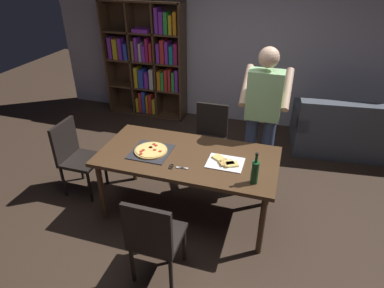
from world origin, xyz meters
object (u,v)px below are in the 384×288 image
Objects in this scene: chair_far_side at (210,134)px; person_serving_pizza at (263,113)px; chair_near_camera at (154,236)px; dining_table at (188,161)px; pepperoni_pizza_on_tray at (151,151)px; kitchen_scissors at (175,167)px; wine_bottle at (255,172)px; bookshelf at (149,61)px; couch at (354,133)px; chair_left_end at (75,153)px.

person_serving_pizza is (0.66, -0.22, 0.49)m from chair_far_side.
dining_table is at bearing 90.00° from chair_near_camera.
pepperoni_pizza_on_tray is 0.39m from kitchen_scissors.
chair_near_camera is 1.05m from wine_bottle.
pepperoni_pizza_on_tray reaches higher than kitchen_scissors.
bookshelf is 3.44m from wine_bottle.
bookshelf reaches higher than chair_far_side.
couch is (1.91, 2.93, -0.21)m from chair_near_camera.
chair_left_end is at bearing -146.32° from chair_far_side.
chair_left_end is at bearing 180.00° from dining_table.
person_serving_pizza is (0.66, 0.72, 0.32)m from dining_table.
couch is 9.11× the size of kitchen_scissors.
pepperoni_pizza_on_tray is (1.03, -0.06, 0.25)m from chair_left_end.
chair_far_side is at bearing -151.31° from couch.
wine_bottle reaches higher than couch.
chair_left_end is 0.51× the size of person_serving_pizza.
chair_far_side is 2.18m from couch.
pepperoni_pizza_on_tray is 1.28× the size of wine_bottle.
chair_far_side is 0.51× the size of couch.
chair_far_side is at bearing 68.82° from pepperoni_pizza_on_tray.
dining_table is at bearing 0.00° from chair_left_end.
couch is at bearing 28.69° from chair_far_side.
couch is 3.47m from bookshelf.
pepperoni_pizza_on_tray is (-1.05, -0.78, -0.23)m from person_serving_pizza.
kitchen_scissors is (0.34, -0.20, -0.01)m from pepperoni_pizza_on_tray.
person_serving_pizza is (2.08, 0.72, 0.49)m from chair_left_end.
bookshelf is at bearing 135.81° from chair_far_side.
chair_left_end is 0.51× the size of couch.
pepperoni_pizza_on_tray reaches higher than dining_table.
bookshelf reaches higher than chair_left_end.
chair_far_side is 1.00× the size of chair_left_end.
chair_left_end is at bearing -160.80° from person_serving_pizza.
person_serving_pizza is 1.33m from pepperoni_pizza_on_tray.
couch is at bearing 41.72° from pepperoni_pizza_on_tray.
chair_left_end is 3.88m from couch.
bookshelf is at bearing 129.65° from wine_bottle.
chair_left_end is 2.22× the size of pepperoni_pizza_on_tray.
wine_bottle is at bearing -117.63° from couch.
kitchen_scissors is (-0.05, -0.26, 0.07)m from dining_table.
dining_table is 2.81m from bookshelf.
wine_bottle is (0.06, -1.00, -0.13)m from person_serving_pizza.
chair_left_end is at bearing 146.32° from chair_near_camera.
person_serving_pizza is 5.54× the size of wine_bottle.
dining_table is 0.96m from chair_far_side.
dining_table is at bearing -132.42° from person_serving_pizza.
chair_near_camera is at bearing -66.27° from pepperoni_pizza_on_tray.
wine_bottle is (1.11, -0.21, 0.10)m from pepperoni_pizza_on_tray.
bookshelf is 3.00m from kitchen_scissors.
chair_far_side is at bearing 90.00° from chair_near_camera.
chair_far_side is 1.23m from kitchen_scissors.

